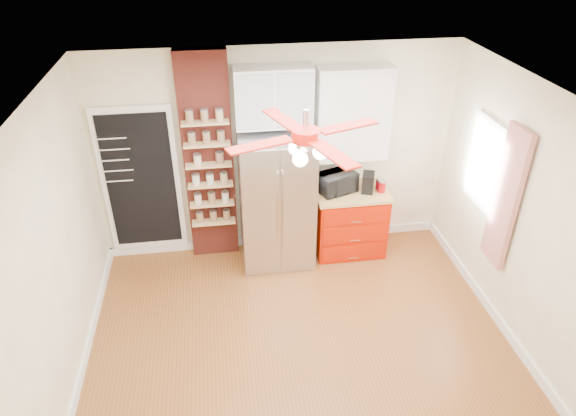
{
  "coord_description": "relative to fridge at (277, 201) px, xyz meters",
  "views": [
    {
      "loc": [
        -0.72,
        -3.86,
        4.09
      ],
      "look_at": [
        -0.01,
        0.9,
        1.2
      ],
      "focal_mm": 32.0,
      "sensor_mm": 36.0,
      "label": 1
    }
  ],
  "objects": [
    {
      "name": "floor",
      "position": [
        0.05,
        -1.63,
        -0.88
      ],
      "size": [
        4.5,
        4.5,
        0.0
      ],
      "primitive_type": "plane",
      "color": "brown",
      "rests_on": "ground"
    },
    {
      "name": "ceiling",
      "position": [
        0.05,
        -1.63,
        1.83
      ],
      "size": [
        4.5,
        4.5,
        0.0
      ],
      "primitive_type": "plane",
      "color": "white",
      "rests_on": "wall_back"
    },
    {
      "name": "wall_back",
      "position": [
        0.05,
        0.37,
        0.48
      ],
      "size": [
        4.5,
        0.02,
        2.7
      ],
      "primitive_type": "cube",
      "color": "#FFF8CD",
      "rests_on": "floor"
    },
    {
      "name": "wall_left",
      "position": [
        -2.2,
        -1.63,
        0.48
      ],
      "size": [
        0.02,
        4.0,
        2.7
      ],
      "primitive_type": "cube",
      "color": "#FFF8CD",
      "rests_on": "floor"
    },
    {
      "name": "wall_right",
      "position": [
        2.3,
        -1.63,
        0.48
      ],
      "size": [
        0.02,
        4.0,
        2.7
      ],
      "primitive_type": "cube",
      "color": "#FFF8CD",
      "rests_on": "floor"
    },
    {
      "name": "chalkboard",
      "position": [
        -1.65,
        0.33,
        0.23
      ],
      "size": [
        0.95,
        0.05,
        1.95
      ],
      "color": "white",
      "rests_on": "wall_back"
    },
    {
      "name": "brick_pillar",
      "position": [
        -0.8,
        0.29,
        0.48
      ],
      "size": [
        0.6,
        0.16,
        2.7
      ],
      "primitive_type": "cube",
      "color": "maroon",
      "rests_on": "floor"
    },
    {
      "name": "fridge",
      "position": [
        0.0,
        0.0,
        0.0
      ],
      "size": [
        0.9,
        0.7,
        1.75
      ],
      "primitive_type": "cube",
      "color": "silver",
      "rests_on": "floor"
    },
    {
      "name": "upper_glass_cabinet",
      "position": [
        0.0,
        0.2,
        1.27
      ],
      "size": [
        0.9,
        0.35,
        0.7
      ],
      "primitive_type": "cube",
      "color": "white",
      "rests_on": "wall_back"
    },
    {
      "name": "red_cabinet",
      "position": [
        0.97,
        0.05,
        -0.42
      ],
      "size": [
        0.94,
        0.64,
        0.9
      ],
      "color": "#B91701",
      "rests_on": "floor"
    },
    {
      "name": "upper_shelf_unit",
      "position": [
        0.97,
        0.22,
        1.0
      ],
      "size": [
        0.9,
        0.3,
        1.15
      ],
      "primitive_type": "cube",
      "color": "white",
      "rests_on": "wall_back"
    },
    {
      "name": "window",
      "position": [
        2.28,
        -0.73,
        0.68
      ],
      "size": [
        0.04,
        0.75,
        1.05
      ],
      "primitive_type": "cube",
      "color": "white",
      "rests_on": "wall_right"
    },
    {
      "name": "curtain",
      "position": [
        2.23,
        -1.28,
        0.57
      ],
      "size": [
        0.06,
        0.4,
        1.55
      ],
      "primitive_type": "cube",
      "color": "red",
      "rests_on": "wall_right"
    },
    {
      "name": "ceiling_fan",
      "position": [
        0.05,
        -1.63,
        1.55
      ],
      "size": [
        1.4,
        1.4,
        0.44
      ],
      "color": "silver",
      "rests_on": "ceiling"
    },
    {
      "name": "toaster_oven",
      "position": [
        0.78,
        0.08,
        0.15
      ],
      "size": [
        0.55,
        0.47,
        0.26
      ],
      "primitive_type": "imported",
      "rotation": [
        0.0,
        0.0,
        0.39
      ],
      "color": "black",
      "rests_on": "red_cabinet"
    },
    {
      "name": "coffee_maker",
      "position": [
        1.17,
        0.03,
        0.15
      ],
      "size": [
        0.21,
        0.25,
        0.25
      ],
      "primitive_type": "cube",
      "rotation": [
        0.0,
        0.0,
        -0.34
      ],
      "color": "black",
      "rests_on": "red_cabinet"
    },
    {
      "name": "canister_left",
      "position": [
        1.34,
        -0.02,
        0.1
      ],
      "size": [
        0.12,
        0.12,
        0.15
      ],
      "primitive_type": "cylinder",
      "rotation": [
        0.0,
        0.0,
        -0.28
      ],
      "color": "#AA090C",
      "rests_on": "red_cabinet"
    },
    {
      "name": "canister_right",
      "position": [
        1.34,
        0.06,
        0.1
      ],
      "size": [
        0.12,
        0.12,
        0.14
      ],
      "primitive_type": "cylinder",
      "rotation": [
        0.0,
        0.0,
        0.3
      ],
      "color": "#A70918",
      "rests_on": "red_cabinet"
    },
    {
      "name": "pantry_jar_oats",
      "position": [
        -0.93,
        0.14,
        0.56
      ],
      "size": [
        0.1,
        0.1,
        0.13
      ],
      "primitive_type": "cylinder",
      "rotation": [
        0.0,
        0.0,
        0.07
      ],
      "color": "beige",
      "rests_on": "brick_pillar"
    },
    {
      "name": "pantry_jar_beans",
      "position": [
        -0.66,
        0.16,
        0.56
      ],
      "size": [
        0.11,
        0.11,
        0.13
      ],
      "primitive_type": "cylinder",
      "rotation": [
        0.0,
        0.0,
        -0.1
      ],
      "color": "brown",
      "rests_on": "brick_pillar"
    }
  ]
}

